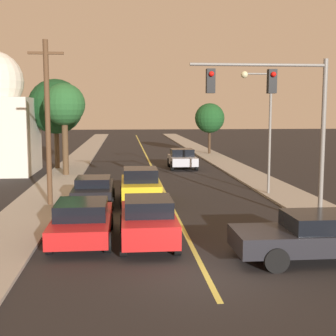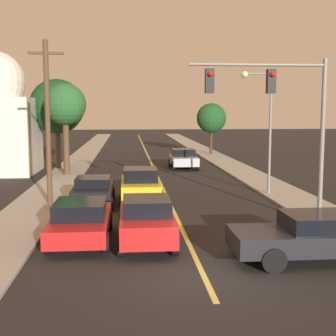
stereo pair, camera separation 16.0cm
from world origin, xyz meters
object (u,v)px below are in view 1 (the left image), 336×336
at_px(streetlamp_right, 263,115).
at_px(tree_left_far, 56,107).
at_px(car_outer_lane_second, 94,190).
at_px(tree_left_near, 64,105).
at_px(car_near_lane_front, 148,220).
at_px(utility_pole_left, 48,120).
at_px(car_crossing_right, 319,236).
at_px(car_far_oncoming, 182,158).
at_px(car_near_lane_second, 140,185).
at_px(car_outer_lane_front, 82,220).
at_px(traffic_signal_mast, 281,106).
at_px(tree_right_near, 210,118).

xyz_separation_m(streetlamp_right, tree_left_far, (-12.31, 12.12, 0.50)).
xyz_separation_m(car_outer_lane_second, tree_left_near, (-2.53, 10.20, 4.11)).
bearing_deg(car_near_lane_front, tree_left_near, 105.71).
relative_size(utility_pole_left, tree_left_near, 1.22).
bearing_deg(car_crossing_right, car_far_oncoming, 3.31).
xyz_separation_m(car_near_lane_second, utility_pole_left, (-4.26, -0.63, 3.21)).
relative_size(car_far_oncoming, tree_left_near, 0.65).
bearing_deg(car_crossing_right, utility_pole_left, 46.34).
distance_m(car_outer_lane_front, streetlamp_right, 12.34).
height_order(utility_pole_left, tree_left_near, utility_pole_left).
bearing_deg(car_crossing_right, streetlamp_right, -7.53).
height_order(streetlamp_right, tree_left_far, tree_left_far).
bearing_deg(tree_left_near, car_near_lane_second, -63.74).
xyz_separation_m(traffic_signal_mast, utility_pole_left, (-9.46, 4.54, -0.60)).
bearing_deg(streetlamp_right, car_near_lane_second, -168.45).
xyz_separation_m(car_outer_lane_front, car_crossing_right, (7.25, -2.77, 0.03)).
height_order(car_outer_lane_second, traffic_signal_mast, traffic_signal_mast).
bearing_deg(car_outer_lane_second, tree_left_near, 103.92).
bearing_deg(tree_right_near, car_outer_lane_front, -108.04).
relative_size(car_outer_lane_second, tree_left_far, 0.63).
distance_m(car_far_oncoming, streetlamp_right, 12.66).
distance_m(car_outer_lane_front, car_far_oncoming, 20.75).
distance_m(car_far_oncoming, utility_pole_left, 16.27).
relative_size(car_far_oncoming, car_crossing_right, 0.79).
bearing_deg(car_near_lane_front, car_far_oncoming, 79.73).
bearing_deg(tree_left_far, tree_left_near, -73.79).
bearing_deg(tree_left_near, car_far_oncoming, 22.59).
bearing_deg(car_crossing_right, tree_left_near, 27.08).
xyz_separation_m(car_outer_lane_front, utility_pole_left, (-2.02, 6.08, 3.31)).
xyz_separation_m(streetlamp_right, tree_left_near, (-11.21, 8.34, 0.56)).
height_order(car_far_oncoming, tree_left_near, tree_left_near).
relative_size(car_outer_lane_front, streetlamp_right, 0.72).
height_order(car_near_lane_second, car_crossing_right, car_near_lane_second).
xyz_separation_m(car_near_lane_second, car_far_oncoming, (3.71, 13.18, -0.05)).
relative_size(streetlamp_right, tree_left_far, 0.95).
height_order(traffic_signal_mast, streetlamp_right, streetlamp_right).
xyz_separation_m(tree_left_far, tree_right_near, (13.78, 11.01, -1.05)).
bearing_deg(streetlamp_right, car_outer_lane_front, -137.26).
bearing_deg(car_outer_lane_front, car_far_oncoming, 73.36).
bearing_deg(car_outer_lane_second, tree_left_far, 104.54).
relative_size(car_near_lane_front, car_crossing_right, 0.83).
bearing_deg(utility_pole_left, car_near_lane_front, -57.38).
xyz_separation_m(car_outer_lane_second, tree_right_near, (10.15, 25.00, 2.99)).
distance_m(car_far_oncoming, tree_left_far, 10.37).
relative_size(car_crossing_right, utility_pole_left, 0.67).
distance_m(car_near_lane_second, car_outer_lane_front, 7.07).
bearing_deg(streetlamp_right, tree_left_far, 135.44).
xyz_separation_m(car_near_lane_front, car_crossing_right, (5.02, -2.20, -0.07)).
bearing_deg(tree_left_far, streetlamp_right, -44.56).
bearing_deg(streetlamp_right, tree_right_near, 86.38).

